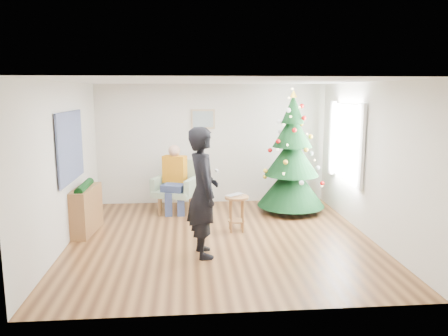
{
  "coord_description": "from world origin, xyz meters",
  "views": [
    {
      "loc": [
        -0.55,
        -7.01,
        2.45
      ],
      "look_at": [
        0.1,
        0.6,
        1.1
      ],
      "focal_mm": 35.0,
      "sensor_mm": 36.0,
      "label": 1
    }
  ],
  "objects": [
    {
      "name": "standing_man",
      "position": [
        -0.33,
        -0.71,
        0.97
      ],
      "size": [
        0.58,
        0.78,
        1.94
      ],
      "primitive_type": "imported",
      "rotation": [
        0.0,
        0.0,
        1.74
      ],
      "color": "black",
      "rests_on": "floor"
    },
    {
      "name": "ceiling",
      "position": [
        0.0,
        0.0,
        2.6
      ],
      "size": [
        5.0,
        5.0,
        0.0
      ],
      "primitive_type": "plane",
      "rotation": [
        3.14,
        0.0,
        0.0
      ],
      "color": "white",
      "rests_on": "wall_back"
    },
    {
      "name": "wall_back",
      "position": [
        0.0,
        2.5,
        1.3
      ],
      "size": [
        5.0,
        0.0,
        5.0
      ],
      "primitive_type": "plane",
      "rotation": [
        1.57,
        0.0,
        0.0
      ],
      "color": "silver",
      "rests_on": "floor"
    },
    {
      "name": "christmas_tree",
      "position": [
        1.56,
        1.56,
        1.11
      ],
      "size": [
        1.37,
        1.37,
        2.47
      ],
      "rotation": [
        0.0,
        0.0,
        0.11
      ],
      "color": "#3F2816",
      "rests_on": "floor"
    },
    {
      "name": "framed_picture",
      "position": [
        -0.2,
        2.46,
        1.85
      ],
      "size": [
        0.52,
        0.05,
        0.42
      ],
      "color": "tan",
      "rests_on": "wall_back"
    },
    {
      "name": "laptop",
      "position": [
        0.3,
        0.39,
        0.64
      ],
      "size": [
        0.41,
        0.39,
        0.03
      ],
      "primitive_type": "imported",
      "rotation": [
        0.0,
        0.0,
        0.71
      ],
      "color": "silver",
      "rests_on": "stool"
    },
    {
      "name": "curtains",
      "position": [
        2.44,
        1.0,
        1.5
      ],
      "size": [
        0.05,
        1.75,
        1.5
      ],
      "color": "white",
      "rests_on": "wall_right"
    },
    {
      "name": "floor",
      "position": [
        0.0,
        0.0,
        0.0
      ],
      "size": [
        5.0,
        5.0,
        0.0
      ],
      "primitive_type": "plane",
      "color": "brown",
      "rests_on": "ground"
    },
    {
      "name": "tapestry",
      "position": [
        -2.46,
        0.3,
        1.55
      ],
      "size": [
        0.03,
        1.5,
        1.15
      ],
      "primitive_type": "cube",
      "color": "black",
      "rests_on": "wall_left"
    },
    {
      "name": "wall_front",
      "position": [
        0.0,
        -2.5,
        1.3
      ],
      "size": [
        5.0,
        0.0,
        5.0
      ],
      "primitive_type": "plane",
      "rotation": [
        -1.57,
        0.0,
        0.0
      ],
      "color": "silver",
      "rests_on": "floor"
    },
    {
      "name": "wall_right",
      "position": [
        2.5,
        0.0,
        1.3
      ],
      "size": [
        0.0,
        5.0,
        5.0
      ],
      "primitive_type": "plane",
      "rotation": [
        1.57,
        0.0,
        -1.57
      ],
      "color": "silver",
      "rests_on": "floor"
    },
    {
      "name": "armchair",
      "position": [
        -0.78,
        1.81,
        0.39
      ],
      "size": [
        1.0,
        0.98,
        1.04
      ],
      "rotation": [
        0.0,
        0.0,
        -0.36
      ],
      "color": "#8BA585",
      "rests_on": "floor"
    },
    {
      "name": "console",
      "position": [
        -2.33,
        0.54,
        0.4
      ],
      "size": [
        0.4,
        1.03,
        0.8
      ],
      "primitive_type": "cube",
      "rotation": [
        0.0,
        0.0,
        -0.1
      ],
      "color": "brown",
      "rests_on": "floor"
    },
    {
      "name": "stool",
      "position": [
        0.3,
        0.39,
        0.32
      ],
      "size": [
        0.42,
        0.42,
        0.63
      ],
      "rotation": [
        0.0,
        0.0,
        0.37
      ],
      "color": "brown",
      "rests_on": "floor"
    },
    {
      "name": "garland",
      "position": [
        -2.33,
        0.54,
        0.82
      ],
      "size": [
        0.14,
        0.9,
        0.14
      ],
      "primitive_type": "cylinder",
      "rotation": [
        1.57,
        0.0,
        0.0
      ],
      "color": "black",
      "rests_on": "console"
    },
    {
      "name": "window_panel",
      "position": [
        2.47,
        1.0,
        1.5
      ],
      "size": [
        0.04,
        1.3,
        1.4
      ],
      "primitive_type": "cube",
      "color": "white",
      "rests_on": "wall_right"
    },
    {
      "name": "game_controller",
      "position": [
        -0.12,
        -0.74,
        1.3
      ],
      "size": [
        0.06,
        0.13,
        0.04
      ],
      "primitive_type": "cube",
      "rotation": [
        0.0,
        0.0,
        0.17
      ],
      "color": "white",
      "rests_on": "standing_man"
    },
    {
      "name": "wall_left",
      "position": [
        -2.5,
        0.0,
        1.3
      ],
      "size": [
        0.0,
        5.0,
        5.0
      ],
      "primitive_type": "plane",
      "rotation": [
        1.57,
        0.0,
        1.57
      ],
      "color": "silver",
      "rests_on": "floor"
    },
    {
      "name": "seated_person",
      "position": [
        -0.81,
        1.75,
        0.71
      ],
      "size": [
        0.58,
        0.74,
        1.36
      ],
      "rotation": [
        0.0,
        0.0,
        -0.36
      ],
      "color": "navy",
      "rests_on": "armchair"
    }
  ]
}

